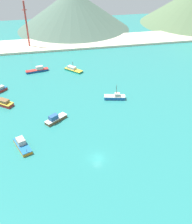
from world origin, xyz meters
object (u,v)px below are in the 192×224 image
object	(u,v)px
fishing_boat_2	(2,102)
fishing_boat_4	(73,69)
fishing_boat_3	(55,119)
fishing_boat_5	(22,145)
fishing_boat_6	(115,97)
fishing_boat_8	(38,70)
radio_tower	(27,25)

from	to	relation	value
fishing_boat_2	fishing_boat_4	bearing A→B (deg)	39.97
fishing_boat_3	fishing_boat_5	bearing A→B (deg)	-132.55
fishing_boat_3	fishing_boat_6	distance (m)	26.62
fishing_boat_3	fishing_boat_6	xyz separation A→B (m)	(24.38, 10.69, -0.10)
fishing_boat_6	fishing_boat_8	distance (m)	44.23
fishing_boat_2	fishing_boat_6	size ratio (longest dim) A/B	1.09
fishing_boat_2	fishing_boat_6	world-z (taller)	fishing_boat_6
fishing_boat_2	fishing_boat_4	size ratio (longest dim) A/B	1.05
fishing_boat_3	fishing_boat_5	distance (m)	16.14
fishing_boat_6	radio_tower	bearing A→B (deg)	115.99
fishing_boat_3	fishing_boat_4	bearing A→B (deg)	74.16
fishing_boat_2	radio_tower	distance (m)	66.04
fishing_boat_4	radio_tower	world-z (taller)	radio_tower
fishing_boat_6	radio_tower	distance (m)	77.36
radio_tower	fishing_boat_5	bearing A→B (deg)	-91.15
fishing_boat_5	radio_tower	size ratio (longest dim) A/B	0.35
fishing_boat_2	fishing_boat_5	distance (m)	28.34
fishing_boat_8	fishing_boat_3	bearing A→B (deg)	-83.29
fishing_boat_8	fishing_boat_6	bearing A→B (deg)	-48.14
fishing_boat_5	fishing_boat_6	bearing A→B (deg)	32.61
fishing_boat_2	fishing_boat_4	distance (m)	40.12
fishing_boat_4	radio_tower	size ratio (longest dim) A/B	0.35
fishing_boat_5	fishing_boat_8	world-z (taller)	fishing_boat_5
fishing_boat_2	radio_tower	bearing A→B (deg)	81.10
fishing_boat_3	fishing_boat_4	distance (m)	42.63
fishing_boat_2	fishing_boat_3	bearing A→B (deg)	-38.56
fishing_boat_4	fishing_boat_5	bearing A→B (deg)	-113.09
fishing_boat_5	radio_tower	xyz separation A→B (m)	(1.84, 91.23, 12.30)
fishing_boat_8	fishing_boat_2	bearing A→B (deg)	-116.20
fishing_boat_5	fishing_boat_8	bearing A→B (deg)	84.06
fishing_boat_2	fishing_boat_3	size ratio (longest dim) A/B	1.15
fishing_boat_6	fishing_boat_8	xyz separation A→B (m)	(-29.52, 32.94, -0.01)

